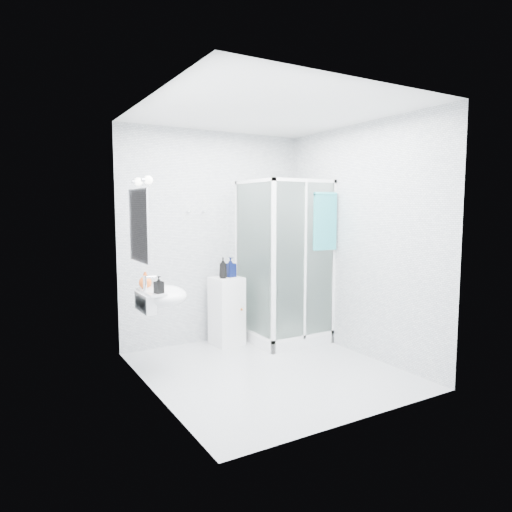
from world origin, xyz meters
TOP-DOWN VIEW (x-y plane):
  - room at (0.00, 0.00)m, footprint 2.40×2.60m
  - shower_enclosure at (0.67, 0.77)m, footprint 0.90×0.95m
  - wall_basin at (-0.99, 0.45)m, footprint 0.46×0.56m
  - mirror at (-1.19, 0.45)m, footprint 0.02×0.60m
  - vanity_lights at (-1.14, 0.45)m, footprint 0.10×0.40m
  - wall_hooks at (-0.25, 1.26)m, footprint 0.23×0.06m
  - storage_cabinet at (0.04, 1.04)m, footprint 0.37×0.38m
  - hand_towel at (1.00, 0.36)m, footprint 0.32×0.05m
  - shampoo_bottle_a at (-0.02, 1.00)m, footprint 0.12×0.12m
  - shampoo_bottle_b at (0.10, 1.05)m, footprint 0.13×0.14m
  - soap_dispenser_orange at (-1.09, 0.60)m, footprint 0.15×0.15m
  - soap_dispenser_black at (-1.06, 0.27)m, footprint 0.09×0.09m

SIDE VIEW (x-z plane):
  - storage_cabinet at x=0.04m, z-range 0.00..0.83m
  - shower_enclosure at x=0.67m, z-range -0.55..1.45m
  - wall_basin at x=-0.99m, z-range 0.62..0.97m
  - soap_dispenser_orange at x=-1.09m, z-range 0.86..1.03m
  - soap_dispenser_black at x=-1.06m, z-range 0.86..1.03m
  - shampoo_bottle_b at x=0.10m, z-range 0.83..1.07m
  - shampoo_bottle_a at x=-0.02m, z-range 0.83..1.08m
  - room at x=0.00m, z-range 0.00..2.60m
  - mirror at x=-1.19m, z-range 1.15..1.85m
  - hand_towel at x=1.00m, z-range 1.18..1.86m
  - wall_hooks at x=-0.25m, z-range 1.60..1.64m
  - vanity_lights at x=-1.14m, z-range 1.88..1.96m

